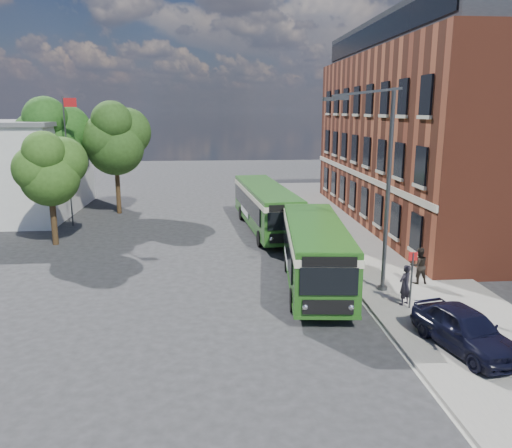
{
  "coord_description": "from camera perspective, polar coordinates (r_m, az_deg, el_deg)",
  "views": [
    {
      "loc": [
        -2.28,
        -22.83,
        8.07
      ],
      "look_at": [
        -0.16,
        2.81,
        2.2
      ],
      "focal_mm": 35.0,
      "sensor_mm": 36.0,
      "label": 1
    }
  ],
  "objects": [
    {
      "name": "tree_right",
      "position": [
        40.79,
        -15.75,
        9.44
      ],
      "size": [
        5.22,
        4.96,
        8.81
      ],
      "color": "#352413",
      "rests_on": "ground"
    },
    {
      "name": "tree_mid",
      "position": [
        40.51,
        -22.33,
        9.21
      ],
      "size": [
        5.38,
        5.12,
        9.09
      ],
      "color": "#352413",
      "rests_on": "ground"
    },
    {
      "name": "bus_rear",
      "position": [
        34.3,
        1.07,
        2.37
      ],
      "size": [
        3.68,
        12.75,
        3.02
      ],
      "color": "#2A5F1F",
      "rests_on": "ground"
    },
    {
      "name": "brick_office",
      "position": [
        38.46,
        20.65,
        10.4
      ],
      "size": [
        12.1,
        26.0,
        14.2
      ],
      "color": "maroon",
      "rests_on": "ground"
    },
    {
      "name": "parked_car",
      "position": [
        18.56,
        22.79,
        -11.01
      ],
      "size": [
        2.63,
        4.56,
        1.46
      ],
      "primitive_type": "imported",
      "rotation": [
        0.0,
        0.0,
        0.22
      ],
      "color": "black",
      "rests_on": "pavement"
    },
    {
      "name": "tree_left",
      "position": [
        32.29,
        -22.52,
        5.9
      ],
      "size": [
        4.11,
        3.91,
        6.95
      ],
      "color": "#352413",
      "rests_on": "ground"
    },
    {
      "name": "pedestrian_b",
      "position": [
        24.51,
        18.11,
        -4.54
      ],
      "size": [
        0.85,
        0.67,
        1.73
      ],
      "primitive_type": "imported",
      "rotation": [
        0.0,
        0.0,
        3.16
      ],
      "color": "black",
      "rests_on": "pavement"
    },
    {
      "name": "bus_front",
      "position": [
        23.31,
        6.79,
        -2.77
      ],
      "size": [
        3.52,
        10.22,
        3.02
      ],
      "color": "#255B1A",
      "rests_on": "ground"
    },
    {
      "name": "kerb_line",
      "position": [
        32.48,
        6.48,
        -1.61
      ],
      "size": [
        0.12,
        48.0,
        0.01
      ],
      "primitive_type": "cube",
      "color": "beige",
      "rests_on": "ground"
    },
    {
      "name": "pedestrian_a",
      "position": [
        21.73,
        16.65,
        -6.68
      ],
      "size": [
        0.75,
        0.68,
        1.72
      ],
      "primitive_type": "imported",
      "rotation": [
        0.0,
        0.0,
        3.7
      ],
      "color": "black",
      "rests_on": "pavement"
    },
    {
      "name": "ground",
      "position": [
        24.33,
        0.92,
        -6.53
      ],
      "size": [
        120.0,
        120.0,
        0.0
      ],
      "primitive_type": "plane",
      "color": "#262628",
      "rests_on": "ground"
    },
    {
      "name": "pavement",
      "position": [
        33.18,
        11.66,
        -1.36
      ],
      "size": [
        6.0,
        48.0,
        0.15
      ],
      "primitive_type": "cube",
      "color": "gray",
      "rests_on": "ground"
    },
    {
      "name": "street_lamp",
      "position": [
        22.26,
        14.0,
        3.99
      ],
      "size": [
        2.96,
        2.38,
        9.0
      ],
      "color": "#393B3E",
      "rests_on": "ground"
    },
    {
      "name": "flagpole",
      "position": [
        37.38,
        -20.68,
        7.23
      ],
      "size": [
        0.95,
        0.1,
        9.0
      ],
      "color": "#393B3E",
      "rests_on": "ground"
    },
    {
      "name": "bus_stop_sign",
      "position": [
        21.27,
        17.36,
        -5.73
      ],
      "size": [
        0.35,
        0.08,
        2.52
      ],
      "color": "#393B3E",
      "rests_on": "ground"
    },
    {
      "name": "white_building",
      "position": [
        43.98,
        -25.79,
        5.83
      ],
      "size": [
        9.4,
        13.4,
        7.3
      ],
      "color": "silver",
      "rests_on": "ground"
    }
  ]
}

